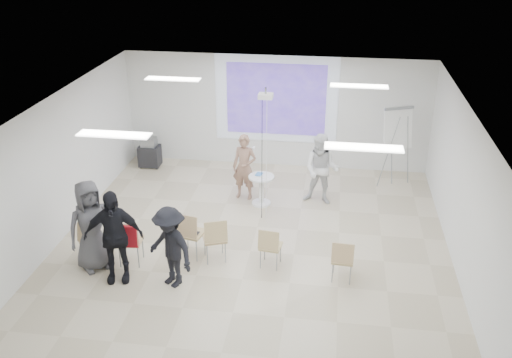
# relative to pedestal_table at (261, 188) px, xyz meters

# --- Properties ---
(floor) EXTENTS (8.00, 9.00, 0.10)m
(floor) POSITION_rel_pedestal_table_xyz_m (0.06, -2.10, -0.46)
(floor) COLOR beige
(floor) RESTS_ON ground
(ceiling) EXTENTS (8.00, 9.00, 0.10)m
(ceiling) POSITION_rel_pedestal_table_xyz_m (0.06, -2.10, 2.64)
(ceiling) COLOR white
(ceiling) RESTS_ON wall_back
(wall_back) EXTENTS (8.00, 0.10, 3.00)m
(wall_back) POSITION_rel_pedestal_table_xyz_m (0.06, 2.45, 1.09)
(wall_back) COLOR silver
(wall_back) RESTS_ON floor
(wall_left) EXTENTS (0.10, 9.00, 3.00)m
(wall_left) POSITION_rel_pedestal_table_xyz_m (-3.99, -2.10, 1.09)
(wall_left) COLOR silver
(wall_left) RESTS_ON floor
(wall_right) EXTENTS (0.10, 9.00, 3.00)m
(wall_right) POSITION_rel_pedestal_table_xyz_m (4.11, -2.10, 1.09)
(wall_right) COLOR silver
(wall_right) RESTS_ON floor
(projection_halo) EXTENTS (3.20, 0.01, 2.30)m
(projection_halo) POSITION_rel_pedestal_table_xyz_m (0.06, 2.39, 1.44)
(projection_halo) COLOR silver
(projection_halo) RESTS_ON wall_back
(projection_image) EXTENTS (2.60, 0.01, 1.90)m
(projection_image) POSITION_rel_pedestal_table_xyz_m (0.06, 2.37, 1.44)
(projection_image) COLOR #4C31A9
(projection_image) RESTS_ON wall_back
(pedestal_table) EXTENTS (0.71, 0.71, 0.75)m
(pedestal_table) POSITION_rel_pedestal_table_xyz_m (0.00, 0.00, 0.00)
(pedestal_table) COLOR white
(pedestal_table) RESTS_ON floor
(player_left) EXTENTS (0.72, 0.55, 1.81)m
(player_left) POSITION_rel_pedestal_table_xyz_m (-0.44, 0.30, 0.49)
(player_left) COLOR #98705D
(player_left) RESTS_ON floor
(player_right) EXTENTS (1.03, 0.88, 1.89)m
(player_right) POSITION_rel_pedestal_table_xyz_m (1.37, 0.29, 0.53)
(player_right) COLOR white
(player_right) RESTS_ON floor
(controller_left) EXTENTS (0.06, 0.14, 0.04)m
(controller_left) POSITION_rel_pedestal_table_xyz_m (-0.26, 0.55, 0.78)
(controller_left) COLOR silver
(controller_left) RESTS_ON player_left
(controller_right) EXTENTS (0.06, 0.13, 0.04)m
(controller_right) POSITION_rel_pedestal_table_xyz_m (1.19, 0.54, 0.86)
(controller_right) COLOR silver
(controller_right) RESTS_ON player_right
(chair_far_left) EXTENTS (0.56, 0.58, 0.89)m
(chair_far_left) POSITION_rel_pedestal_table_xyz_m (-2.92, -2.95, 0.11)
(chair_far_left) COLOR tan
(chair_far_left) RESTS_ON floor
(chair_left_mid) EXTENTS (0.49, 0.52, 0.96)m
(chair_left_mid) POSITION_rel_pedestal_table_xyz_m (-2.17, -2.91, 0.15)
(chair_left_mid) COLOR tan
(chair_left_mid) RESTS_ON floor
(chair_left_inner) EXTENTS (0.56, 0.58, 1.00)m
(chair_left_inner) POSITION_rel_pedestal_table_xyz_m (-1.09, -2.48, 0.17)
(chair_left_inner) COLOR tan
(chair_left_inner) RESTS_ON floor
(chair_center) EXTENTS (0.58, 0.60, 0.94)m
(chair_center) POSITION_rel_pedestal_table_xyz_m (-0.56, -2.56, 0.14)
(chair_center) COLOR tan
(chair_center) RESTS_ON floor
(chair_right_inner) EXTENTS (0.45, 0.48, 0.86)m
(chair_right_inner) POSITION_rel_pedestal_table_xyz_m (0.52, -2.62, 0.09)
(chair_right_inner) COLOR tan
(chair_right_inner) RESTS_ON floor
(chair_right_far) EXTENTS (0.43, 0.46, 0.86)m
(chair_right_far) POSITION_rel_pedestal_table_xyz_m (1.89, -2.88, 0.10)
(chair_right_far) COLOR tan
(chair_right_far) RESTS_ON floor
(red_jacket) EXTENTS (0.47, 0.15, 0.44)m
(red_jacket) POSITION_rel_pedestal_table_xyz_m (-2.18, -3.05, 0.31)
(red_jacket) COLOR #A9141E
(red_jacket) RESTS_ON chair_left_mid
(laptop) EXTENTS (0.41, 0.33, 0.03)m
(laptop) POSITION_rel_pedestal_table_xyz_m (-1.07, -2.38, 0.12)
(laptop) COLOR black
(laptop) RESTS_ON chair_left_inner
(audience_left) EXTENTS (1.34, 0.97, 2.09)m
(audience_left) POSITION_rel_pedestal_table_xyz_m (-2.25, -3.40, 0.63)
(audience_left) COLOR black
(audience_left) RESTS_ON floor
(audience_mid) EXTENTS (1.31, 1.14, 1.78)m
(audience_mid) POSITION_rel_pedestal_table_xyz_m (-1.19, -3.42, 0.48)
(audience_mid) COLOR black
(audience_mid) RESTS_ON floor
(audience_outer) EXTENTS (1.17, 1.15, 2.03)m
(audience_outer) POSITION_rel_pedestal_table_xyz_m (-2.81, -3.08, 0.60)
(audience_outer) COLOR #515055
(audience_outer) RESTS_ON floor
(flipchart_easel) EXTENTS (0.82, 0.66, 2.04)m
(flipchart_easel) POSITION_rel_pedestal_table_xyz_m (3.14, 1.53, 1.09)
(flipchart_easel) COLOR #909398
(flipchart_easel) RESTS_ON floor
(av_cart) EXTENTS (0.55, 0.44, 0.83)m
(av_cart) POSITION_rel_pedestal_table_xyz_m (-3.28, 1.80, -0.03)
(av_cart) COLOR black
(av_cart) RESTS_ON floor
(ceiling_projector) EXTENTS (0.30, 0.25, 3.00)m
(ceiling_projector) POSITION_rel_pedestal_table_xyz_m (0.16, -0.61, 2.27)
(ceiling_projector) COLOR white
(ceiling_projector) RESTS_ON ceiling
(fluor_panel_nw) EXTENTS (1.20, 0.30, 0.02)m
(fluor_panel_nw) POSITION_rel_pedestal_table_xyz_m (-1.94, -0.10, 2.56)
(fluor_panel_nw) COLOR white
(fluor_panel_nw) RESTS_ON ceiling
(fluor_panel_ne) EXTENTS (1.20, 0.30, 0.02)m
(fluor_panel_ne) POSITION_rel_pedestal_table_xyz_m (2.06, -0.10, 2.56)
(fluor_panel_ne) COLOR white
(fluor_panel_ne) RESTS_ON ceiling
(fluor_panel_sw) EXTENTS (1.20, 0.30, 0.02)m
(fluor_panel_sw) POSITION_rel_pedestal_table_xyz_m (-1.94, -3.60, 2.56)
(fluor_panel_sw) COLOR white
(fluor_panel_sw) RESTS_ON ceiling
(fluor_panel_se) EXTENTS (1.20, 0.30, 0.02)m
(fluor_panel_se) POSITION_rel_pedestal_table_xyz_m (2.06, -3.60, 2.56)
(fluor_panel_se) COLOR white
(fluor_panel_se) RESTS_ON ceiling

